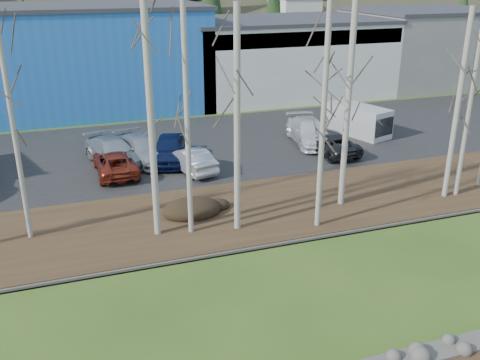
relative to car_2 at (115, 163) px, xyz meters
name	(u,v)px	position (x,y,z in m)	size (l,w,h in m)	color
river	(317,293)	(5.38, -14.29, -0.78)	(80.00, 8.00, 0.90)	black
far_bank_rocks	(274,242)	(5.38, -10.19, -0.78)	(80.00, 0.80, 0.46)	#47423D
far_bank	(248,211)	(5.38, -6.99, -0.71)	(80.00, 7.00, 0.15)	#382616
parking_lot	(193,147)	(5.38, 3.51, -0.71)	(80.00, 14.00, 0.14)	black
building_blue	(78,57)	(-0.62, 17.51, 3.37)	(20.40, 12.24, 8.30)	blue
building_white	(280,56)	(17.38, 17.50, 2.63)	(18.36, 12.24, 6.80)	silver
building_grey	(425,46)	(33.38, 17.51, 2.87)	(14.28, 12.24, 7.30)	slate
dirt_mound	(192,208)	(2.70, -6.61, -0.36)	(2.79, 1.97, 0.55)	black
birch_1	(10,105)	(-4.41, -6.59, 5.10)	(0.20, 0.20, 11.47)	#B5AFA4
birch_2	(151,121)	(0.81, -8.05, 4.38)	(0.28, 0.28, 10.02)	#B5AFA4
birch_3	(187,109)	(2.22, -8.35, 4.84)	(0.22, 0.22, 10.95)	#B5AFA4
birch_4	(237,123)	(4.25, -8.67, 4.15)	(0.27, 0.27, 9.56)	#B5AFA4
birch_5	(324,118)	(8.72, -7.79, 3.75)	(0.21, 0.21, 8.78)	#B5AFA4
birch_6	(323,120)	(7.72, -9.58, 4.23)	(0.22, 0.22, 9.72)	#B5AFA4
birch_7	(349,87)	(9.91, -7.80, 5.10)	(0.28, 0.28, 11.47)	#B5AFA4
birch_8	(458,107)	(15.35, -8.68, 3.96)	(0.25, 0.25, 9.18)	#B5AFA4
birch_10	(469,106)	(16.04, -8.68, 3.96)	(0.25, 0.25, 9.18)	#B5AFA4
car_2	(115,163)	(0.00, 0.00, 0.00)	(2.14, 4.64, 1.29)	maroon
car_3	(113,152)	(0.10, 1.71, 0.10)	(2.10, 5.16, 1.50)	#9DA2A6
car_4	(169,149)	(3.25, 0.99, 0.14)	(1.86, 4.62, 1.57)	#0F1941
car_5	(191,160)	(4.09, -0.93, 0.03)	(1.43, 4.11, 1.35)	#BCBBBE
car_6	(330,144)	(13.04, -0.74, -0.01)	(2.11, 4.57, 1.27)	black
car_7	(309,132)	(12.76, 1.60, 0.14)	(2.18, 5.37, 1.56)	white
car_8	(143,149)	(1.85, 1.71, 0.10)	(2.10, 5.16, 1.50)	#9DA2A6
van_white	(360,121)	(16.96, 2.27, 0.35)	(3.19, 4.91, 1.99)	silver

